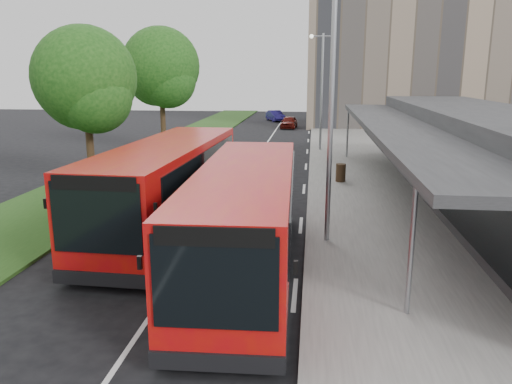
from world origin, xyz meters
TOP-DOWN VIEW (x-y plane):
  - ground at (0.00, 0.00)m, footprint 120.00×120.00m
  - pavement at (6.00, 20.00)m, footprint 5.00×80.00m
  - grass_verge at (-7.00, 20.00)m, footprint 5.00×80.00m
  - lane_centre_line at (0.00, 15.00)m, footprint 0.12×70.00m
  - kerb_dashes at (3.30, 19.00)m, footprint 0.12×56.00m
  - office_block at (14.00, 42.00)m, footprint 22.00×12.00m
  - station_building at (10.86, 8.00)m, footprint 7.70×26.00m
  - tree_mid at (-7.01, 9.05)m, footprint 4.80×4.80m
  - tree_far at (-7.01, 21.05)m, footprint 5.41×5.41m
  - lamp_post_near at (4.12, 2.00)m, footprint 1.44×0.28m
  - lamp_post_far at (4.12, 22.00)m, footprint 1.44×0.28m
  - bus_main at (1.86, -0.61)m, footprint 3.04×10.67m
  - bus_second at (-1.41, 2.93)m, footprint 3.21×11.12m
  - litter_bin at (5.11, 11.29)m, footprint 0.59×0.59m
  - bollard at (4.77, 17.59)m, footprint 0.17×0.17m
  - car_near at (1.21, 37.48)m, footprint 1.77×3.77m
  - car_far at (-0.77, 45.10)m, footprint 2.63×3.96m

SIDE VIEW (x-z plane):
  - ground at x=0.00m, z-range 0.00..0.00m
  - kerb_dashes at x=3.30m, z-range 0.00..0.01m
  - lane_centre_line at x=0.00m, z-range 0.00..0.01m
  - grass_verge at x=-7.00m, z-range 0.00..0.10m
  - pavement at x=6.00m, z-range 0.00..0.15m
  - litter_bin at x=5.11m, z-range 0.15..1.05m
  - car_far at x=-0.77m, z-range 0.00..1.23m
  - car_near at x=1.21m, z-range 0.00..1.25m
  - bollard at x=4.77m, z-range 0.15..1.11m
  - bus_main at x=1.86m, z-range 0.04..3.04m
  - bus_second at x=-1.41m, z-range 0.04..3.16m
  - station_building at x=10.86m, z-range 0.04..4.04m
  - lamp_post_near at x=4.12m, z-range 0.72..8.72m
  - lamp_post_far at x=4.12m, z-range 0.72..8.72m
  - tree_mid at x=-7.01m, z-range 1.12..8.84m
  - tree_far at x=-7.01m, z-range 1.27..9.96m
  - office_block at x=14.00m, z-range 0.00..18.00m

